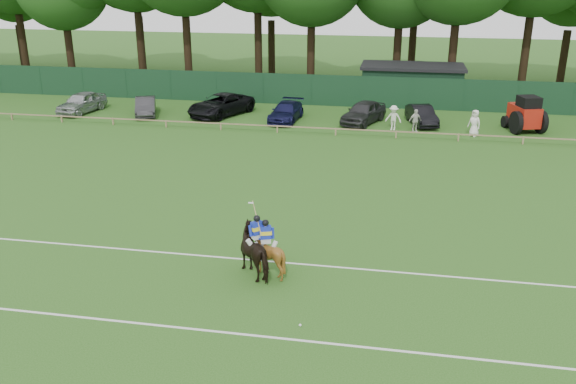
% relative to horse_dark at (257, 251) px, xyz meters
% --- Properties ---
extents(ground, '(160.00, 160.00, 0.00)m').
position_rel_horse_dark_xyz_m(ground, '(-0.29, 2.03, -0.91)').
color(ground, '#1E4C14').
rests_on(ground, ground).
extents(horse_dark, '(2.19, 2.22, 1.81)m').
position_rel_horse_dark_xyz_m(horse_dark, '(0.00, 0.00, 0.00)').
color(horse_dark, black).
rests_on(horse_dark, ground).
extents(horse_chestnut, '(1.69, 1.79, 1.60)m').
position_rel_horse_dark_xyz_m(horse_chestnut, '(0.30, 0.05, -0.10)').
color(horse_chestnut, brown).
rests_on(horse_chestnut, ground).
extents(sedan_silver, '(2.56, 4.85, 1.57)m').
position_rel_horse_dark_xyz_m(sedan_silver, '(-19.37, 23.24, -0.12)').
color(sedan_silver, '#AAACAF').
rests_on(sedan_silver, ground).
extents(sedan_grey, '(2.83, 4.36, 1.36)m').
position_rel_horse_dark_xyz_m(sedan_grey, '(-14.12, 23.22, -0.23)').
color(sedan_grey, '#313033').
rests_on(sedan_grey, ground).
extents(suv_black, '(4.76, 6.30, 1.59)m').
position_rel_horse_dark_xyz_m(suv_black, '(-8.51, 24.29, -0.11)').
color(suv_black, black).
rests_on(suv_black, ground).
extents(sedan_navy, '(2.21, 4.74, 1.34)m').
position_rel_horse_dark_xyz_m(sedan_navy, '(-3.32, 23.44, -0.24)').
color(sedan_navy, '#13153D').
rests_on(sedan_navy, ground).
extents(hatch_grey, '(3.48, 5.04, 1.59)m').
position_rel_horse_dark_xyz_m(hatch_grey, '(2.30, 23.78, -0.11)').
color(hatch_grey, '#2F2F32').
rests_on(hatch_grey, ground).
extents(estate_black, '(2.46, 4.35, 1.36)m').
position_rel_horse_dark_xyz_m(estate_black, '(6.43, 24.10, -0.23)').
color(estate_black, black).
rests_on(estate_black, ground).
extents(spectator_left, '(1.21, 0.84, 1.72)m').
position_rel_horse_dark_xyz_m(spectator_left, '(4.47, 22.18, -0.05)').
color(spectator_left, silver).
rests_on(spectator_left, ground).
extents(spectator_mid, '(1.01, 0.81, 1.61)m').
position_rel_horse_dark_xyz_m(spectator_mid, '(5.93, 21.77, -0.10)').
color(spectator_mid, silver).
rests_on(spectator_mid, ground).
extents(spectator_right, '(1.04, 0.97, 1.78)m').
position_rel_horse_dark_xyz_m(spectator_right, '(9.80, 21.52, -0.02)').
color(spectator_right, white).
rests_on(spectator_right, ground).
extents(rider_dark, '(0.77, 0.75, 1.41)m').
position_rel_horse_dark_xyz_m(rider_dark, '(0.01, -0.01, 0.79)').
color(rider_dark, silver).
rests_on(rider_dark, ground).
extents(rider_chestnut, '(0.98, 0.54, 2.05)m').
position_rel_horse_dark_xyz_m(rider_chestnut, '(0.31, 0.04, 0.63)').
color(rider_chestnut, silver).
rests_on(rider_chestnut, ground).
extents(polo_ball, '(0.09, 0.09, 0.09)m').
position_rel_horse_dark_xyz_m(polo_ball, '(2.12, -3.20, -0.86)').
color(polo_ball, silver).
rests_on(polo_ball, ground).
extents(pitch_lines, '(60.00, 5.10, 0.01)m').
position_rel_horse_dark_xyz_m(pitch_lines, '(-0.29, -1.47, -0.90)').
color(pitch_lines, silver).
rests_on(pitch_lines, ground).
extents(pitch_rail, '(62.10, 0.10, 0.50)m').
position_rel_horse_dark_xyz_m(pitch_rail, '(-0.29, 20.03, -0.46)').
color(pitch_rail, '#997F5B').
rests_on(pitch_rail, ground).
extents(perimeter_fence, '(92.08, 0.08, 2.50)m').
position_rel_horse_dark_xyz_m(perimeter_fence, '(-0.29, 29.03, 0.34)').
color(perimeter_fence, '#14351E').
rests_on(perimeter_fence, ground).
extents(utility_shed, '(8.40, 4.40, 3.04)m').
position_rel_horse_dark_xyz_m(utility_shed, '(5.71, 32.03, 0.63)').
color(utility_shed, '#14331E').
rests_on(utility_shed, ground).
extents(tree_row, '(96.00, 12.00, 21.00)m').
position_rel_horse_dark_xyz_m(tree_row, '(1.71, 37.03, -0.91)').
color(tree_row, '#26561C').
rests_on(tree_row, ground).
extents(tractor, '(2.74, 3.39, 2.48)m').
position_rel_horse_dark_xyz_m(tractor, '(13.30, 23.38, 0.27)').
color(tractor, '#B61D10').
rests_on(tractor, ground).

